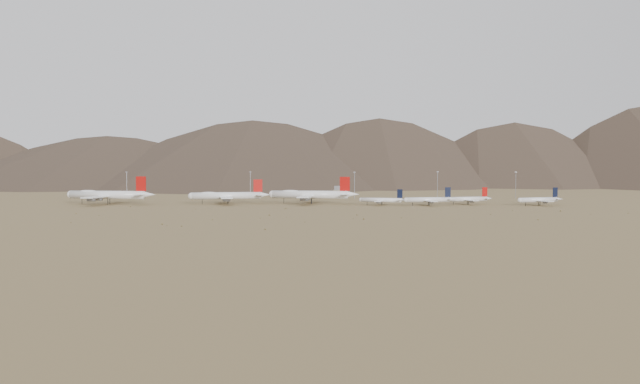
{
  "coord_description": "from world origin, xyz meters",
  "views": [
    {
      "loc": [
        18.77,
        -477.48,
        34.02
      ],
      "look_at": [
        14.21,
        30.0,
        10.34
      ],
      "focal_mm": 35.0,
      "sensor_mm": 36.0,
      "label": 1
    }
  ],
  "objects_px": {
    "narrowbody_a": "(382,200)",
    "narrowbody_b": "(429,200)",
    "widebody_east": "(310,194)",
    "control_tower": "(337,193)",
    "widebody_centre": "(227,196)",
    "widebody_west": "(108,195)"
  },
  "relations": [
    {
      "from": "widebody_centre",
      "to": "narrowbody_b",
      "type": "bearing_deg",
      "value": -18.81
    },
    {
      "from": "narrowbody_b",
      "to": "control_tower",
      "type": "xyz_separation_m",
      "value": [
        -71.55,
        100.57,
        0.6
      ]
    },
    {
      "from": "widebody_east",
      "to": "narrowbody_a",
      "type": "xyz_separation_m",
      "value": [
        58.37,
        -17.37,
        -3.57
      ]
    },
    {
      "from": "widebody_west",
      "to": "narrowbody_a",
      "type": "height_order",
      "value": "widebody_west"
    },
    {
      "from": "widebody_east",
      "to": "narrowbody_a",
      "type": "bearing_deg",
      "value": -9.14
    },
    {
      "from": "widebody_west",
      "to": "widebody_east",
      "type": "xyz_separation_m",
      "value": [
        166.46,
        8.63,
        -0.16
      ]
    },
    {
      "from": "widebody_west",
      "to": "widebody_east",
      "type": "relative_size",
      "value": 1.02
    },
    {
      "from": "widebody_centre",
      "to": "narrowbody_a",
      "type": "relative_size",
      "value": 1.74
    },
    {
      "from": "control_tower",
      "to": "widebody_centre",
      "type": "bearing_deg",
      "value": -138.41
    },
    {
      "from": "widebody_east",
      "to": "narrowbody_b",
      "type": "relative_size",
      "value": 1.74
    },
    {
      "from": "narrowbody_a",
      "to": "narrowbody_b",
      "type": "height_order",
      "value": "narrowbody_b"
    },
    {
      "from": "widebody_west",
      "to": "widebody_centre",
      "type": "height_order",
      "value": "widebody_west"
    },
    {
      "from": "narrowbody_a",
      "to": "widebody_east",
      "type": "bearing_deg",
      "value": 178.39
    },
    {
      "from": "widebody_centre",
      "to": "control_tower",
      "type": "distance_m",
      "value": 124.51
    },
    {
      "from": "narrowbody_a",
      "to": "control_tower",
      "type": "relative_size",
      "value": 3.21
    },
    {
      "from": "widebody_east",
      "to": "narrowbody_b",
      "type": "distance_m",
      "value": 97.79
    },
    {
      "from": "widebody_east",
      "to": "narrowbody_b",
      "type": "height_order",
      "value": "widebody_east"
    },
    {
      "from": "narrowbody_a",
      "to": "narrowbody_b",
      "type": "distance_m",
      "value": 37.28
    },
    {
      "from": "widebody_west",
      "to": "narrowbody_a",
      "type": "distance_m",
      "value": 225.03
    },
    {
      "from": "widebody_west",
      "to": "narrowbody_a",
      "type": "relative_size",
      "value": 2.0
    },
    {
      "from": "widebody_east",
      "to": "control_tower",
      "type": "bearing_deg",
      "value": 80.71
    },
    {
      "from": "widebody_west",
      "to": "widebody_centre",
      "type": "xyz_separation_m",
      "value": [
        97.28,
        5.62,
        -0.98
      ]
    }
  ]
}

